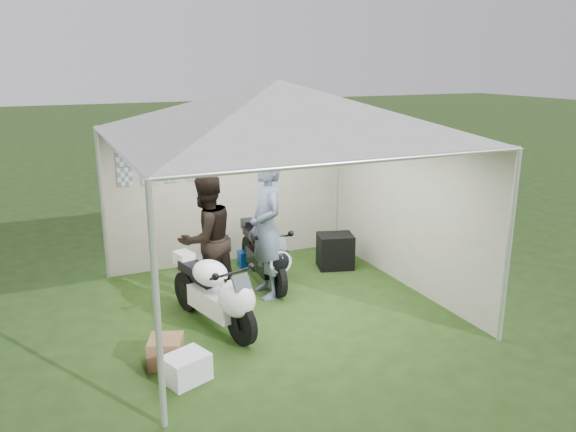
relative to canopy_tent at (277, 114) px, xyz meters
name	(u,v)px	position (x,y,z in m)	size (l,w,h in m)	color
ground	(279,304)	(0.00, -0.03, -2.58)	(80.00, 80.00, 0.00)	#203A13
canopy_tent	(277,114)	(0.00, 0.00, 0.00)	(5.66, 5.66, 3.00)	silver
motorcycle_white	(217,292)	(-0.98, -0.36, -2.09)	(0.71, 1.74, 0.88)	black
motorcycle_black	(265,253)	(0.12, 0.75, -2.09)	(0.44, 1.77, 0.87)	black
paddock_stand	(249,258)	(0.15, 1.55, -2.45)	(0.34, 0.21, 0.26)	blue
person_dark_jacket	(206,239)	(-0.83, 0.53, -1.68)	(0.87, 0.67, 1.78)	black
person_blue_jacket	(267,228)	(-0.02, 0.35, -1.58)	(0.72, 0.47, 1.98)	slate
equipment_box	(335,251)	(1.40, 0.93, -2.30)	(0.55, 0.44, 0.55)	black
crate_0	(186,368)	(-1.63, -1.38, -2.43)	(0.44, 0.34, 0.29)	white
crate_1	(166,352)	(-1.75, -0.97, -2.42)	(0.35, 0.35, 0.32)	brown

